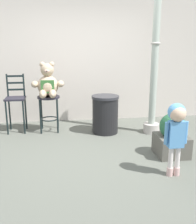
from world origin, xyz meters
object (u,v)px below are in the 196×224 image
object	(u,v)px
trash_bin	(105,114)
planter_with_shrub	(172,136)
teddy_bear	(48,84)
bar_stool_with_teddy	(49,106)
lamppost	(154,73)
child_walking	(176,124)
bar_chair_empty	(16,101)

from	to	relation	value
trash_bin	planter_with_shrub	distance (m)	1.49
teddy_bear	bar_stool_with_teddy	bearing A→B (deg)	90.00
bar_stool_with_teddy	lamppost	distance (m)	2.11
teddy_bear	planter_with_shrub	xyz separation A→B (m)	(1.91, -1.45, -0.64)
lamppost	bar_stool_with_teddy	bearing A→B (deg)	169.05
teddy_bear	lamppost	size ratio (longest dim) A/B	0.22
child_walking	lamppost	distance (m)	1.81
teddy_bear	lamppost	distance (m)	2.02
child_walking	trash_bin	size ratio (longest dim) A/B	1.32
bar_stool_with_teddy	teddy_bear	xyz separation A→B (m)	(-0.00, -0.03, 0.43)
child_walking	bar_chair_empty	distance (m)	3.18
trash_bin	bar_stool_with_teddy	bearing A→B (deg)	166.90
child_walking	lamppost	world-z (taller)	lamppost
bar_stool_with_teddy	teddy_bear	bearing A→B (deg)	-90.00
trash_bin	lamppost	size ratio (longest dim) A/B	0.25
planter_with_shrub	bar_stool_with_teddy	bearing A→B (deg)	142.24
child_walking	bar_stool_with_teddy	bearing A→B (deg)	13.60
lamppost	teddy_bear	bearing A→B (deg)	169.94
child_walking	trash_bin	xyz separation A→B (m)	(-0.60, 1.86, -0.33)
bar_stool_with_teddy	bar_chair_empty	distance (m)	0.65
child_walking	planter_with_shrub	distance (m)	0.78
bar_stool_with_teddy	trash_bin	size ratio (longest dim) A/B	0.96
trash_bin	bar_chair_empty	size ratio (longest dim) A/B	0.65
trash_bin	planter_with_shrub	size ratio (longest dim) A/B	1.09
bar_stool_with_teddy	bar_chair_empty	world-z (taller)	bar_chair_empty
teddy_bear	planter_with_shrub	bearing A→B (deg)	-37.16
trash_bin	planter_with_shrub	xyz separation A→B (m)	(0.83, -1.23, -0.06)
bar_chair_empty	bar_stool_with_teddy	bearing A→B (deg)	-6.32
lamppost	bar_chair_empty	distance (m)	2.70
bar_chair_empty	trash_bin	bearing A→B (deg)	-10.62
lamppost	bar_chair_empty	xyz separation A→B (m)	(-2.61, 0.45, -0.56)
teddy_bear	bar_chair_empty	bearing A→B (deg)	170.86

